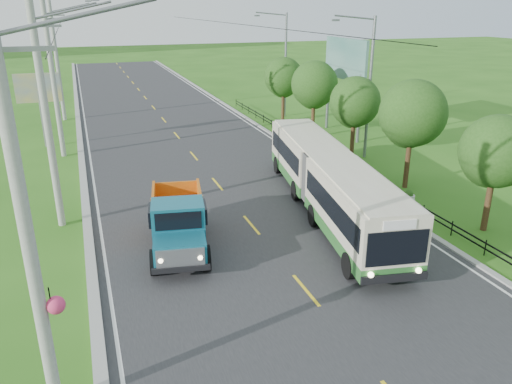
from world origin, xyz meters
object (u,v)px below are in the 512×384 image
tree_fourth (354,104)px  pole_far (57,61)px  planter_mid (335,156)px  billboard_left (39,93)px  streetlight_far (284,61)px  planter_near (409,197)px  streetlight_mid (368,83)px  tree_back (283,79)px  tree_fifth (314,87)px  billboard_right (345,65)px  tree_second (495,155)px  bus (329,178)px  pole_near (47,117)px  tree_third (412,117)px  dump_truck (178,219)px  pole_mid (54,80)px  planter_far (288,129)px  pole_nearest (29,232)px

tree_fourth → pole_far: bearing=133.9°
planter_mid → billboard_left: size_ratio=0.13×
tree_fourth → streetlight_far: streetlight_far is taller
planter_near → streetlight_mid: bearing=75.7°
billboard_left → pole_far: bearing=82.2°
tree_back → tree_fourth: bearing=-90.0°
tree_fourth → planter_near: (-1.26, -8.14, -3.30)m
tree_fifth → planter_near: tree_fifth is taller
billboard_left → billboard_right: 22.21m
tree_back → billboard_left: size_ratio=1.06×
tree_second → planter_near: size_ratio=7.91×
tree_back → bus: bearing=-106.3°
streetlight_far → pole_near: bearing=-134.9°
tree_third → tree_fifth: tree_third is taller
billboard_right → bus: (-8.26, -13.77, -3.58)m
planter_mid → dump_truck: 15.36m
streetlight_mid → dump_truck: 17.36m
tree_fifth → streetlight_far: (0.79, 7.86, 1.05)m
billboard_right → tree_second: bearing=-97.8°
pole_mid → planter_far: bearing=3.4°
tree_fourth → bus: tree_fourth is taller
tree_third → planter_mid: tree_third is taller
pole_far → billboard_left: 9.17m
tree_fifth → bus: size_ratio=0.38×
streetlight_mid → pole_mid: bearing=159.7°
planter_far → bus: (-4.56, -15.77, 1.48)m
tree_second → bus: size_ratio=0.34×
pole_far → bus: bearing=-65.3°
tree_fourth → planter_mid: (-1.26, -0.14, -3.30)m
streetlight_mid → planter_near: (-2.04, -8.00, -4.62)m
dump_truck → tree_second: bearing=-1.2°
tree_second → tree_third: bearing=90.0°
billboard_right → bus: size_ratio=0.47×
pole_nearest → billboard_left: (-1.26, 27.00, -1.07)m
planter_near → planter_far: size_ratio=1.00×
pole_mid → streetlight_far: bearing=20.3°
tree_fifth → streetlight_far: 7.97m
billboard_left → planter_far: bearing=-6.3°
tree_fifth → tree_back: bearing=90.0°
pole_nearest → planter_far: size_ratio=14.93×
planter_far → dump_truck: size_ratio=0.11×
pole_far → tree_back: 19.43m
pole_far → streetlight_mid: bearing=-45.1°
tree_third → dump_truck: size_ratio=1.00×
tree_second → streetlight_far: (0.79, 25.86, 1.38)m
pole_near → planter_mid: pole_near is taller
tree_fifth → tree_second: bearing=-90.0°
billboard_left → streetlight_mid: bearing=-26.4°
planter_mid → bus: 9.13m
planter_mid → tree_back: bearing=84.1°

